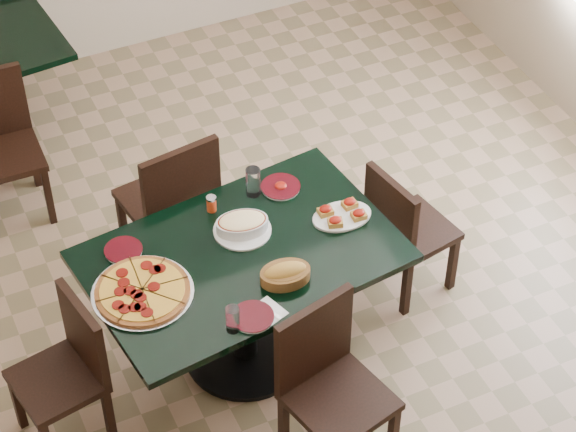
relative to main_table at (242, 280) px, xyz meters
name	(u,v)px	position (x,y,z in m)	size (l,w,h in m)	color
floor	(269,319)	(0.21, 0.17, -0.57)	(5.50, 5.50, 0.00)	#8B6B50
main_table	(242,280)	(0.00, 0.00, 0.00)	(1.57, 1.12, 0.75)	black
chair_far	(173,199)	(-0.09, 0.72, -0.03)	(0.50, 0.50, 0.95)	black
chair_near	(328,379)	(0.13, -0.68, -0.06)	(0.51, 0.51, 0.91)	black
chair_right	(403,227)	(0.95, 0.09, -0.11)	(0.45, 0.45, 0.83)	black
chair_left	(69,366)	(-0.91, -0.07, -0.11)	(0.45, 0.45, 0.82)	black
pepperoni_pizza	(142,291)	(-0.52, -0.05, 0.20)	(0.48, 0.48, 0.04)	silver
lasagna_casserole	(242,224)	(0.06, 0.14, 0.23)	(0.29, 0.28, 0.09)	silver
bread_basket	(285,274)	(0.12, -0.24, 0.22)	(0.26, 0.19, 0.10)	brown
bruschetta_platter	(342,214)	(0.55, 0.02, 0.21)	(0.32, 0.23, 0.05)	silver
side_plate_near	(253,317)	(-0.11, -0.40, 0.19)	(0.20, 0.20, 0.02)	silver
side_plate_far_r	(281,187)	(0.36, 0.35, 0.19)	(0.20, 0.20, 0.03)	silver
side_plate_far_l	(123,250)	(-0.51, 0.25, 0.19)	(0.19, 0.19, 0.02)	silver
napkin_setting	(267,313)	(-0.04, -0.40, 0.18)	(0.19, 0.19, 0.01)	white
water_glass_a	(253,182)	(0.22, 0.37, 0.26)	(0.07, 0.07, 0.16)	white
water_glass_b	(233,319)	(-0.22, -0.42, 0.25)	(0.06, 0.06, 0.14)	white
pepper_shaker	(211,204)	(-0.02, 0.34, 0.23)	(0.05, 0.05, 0.09)	#C64715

